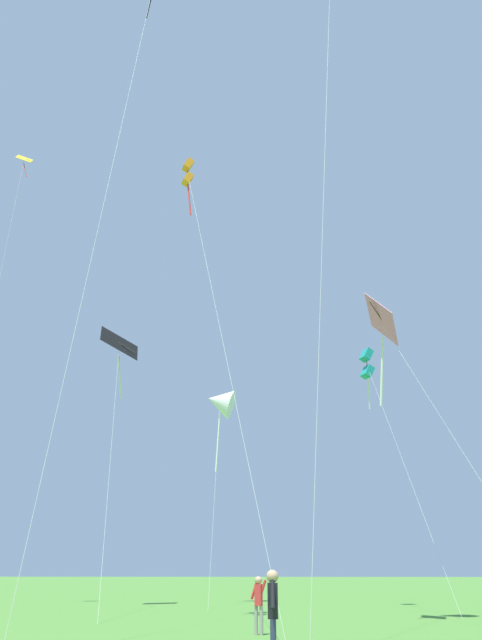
# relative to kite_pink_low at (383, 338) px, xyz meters

# --- Properties ---
(kite_pink_low) EXTENTS (4.52, 7.12, 12.46)m
(kite_pink_low) POSITION_rel_kite_pink_low_xyz_m (0.00, 0.00, 0.00)
(kite_pink_low) COLOR pink
(kite_pink_low) RESTS_ON ground_plane
(kite_teal_box) EXTENTS (2.37, 8.84, 13.58)m
(kite_teal_box) POSITION_rel_kite_pink_low_xyz_m (0.64, 10.68, 1.97)
(kite_teal_box) COLOR teal
(kite_teal_box) RESTS_ON ground_plane
(kite_red_high) EXTENTS (1.09, 9.93, 28.22)m
(kite_red_high) POSITION_rel_kite_pink_low_xyz_m (-9.67, -3.25, 14.84)
(kite_red_high) COLOR red
(kite_red_high) RESTS_ON ground_plane
(kite_yellow_diamond) EXTENTS (1.62, 6.53, 26.47)m
(kite_yellow_diamond) POSITION_rel_kite_pink_low_xyz_m (-19.90, 8.63, 12.47)
(kite_yellow_diamond) COLOR yellow
(kite_yellow_diamond) RESTS_ON ground_plane
(kite_white_distant) EXTENTS (2.05, 8.31, 12.73)m
(kite_white_distant) POSITION_rel_kite_pink_low_xyz_m (-8.05, 14.90, 0.98)
(kite_white_distant) COLOR white
(kite_white_distant) RESTS_ON ground_plane
(kite_black_large) EXTENTS (3.84, 12.64, 15.18)m
(kite_black_large) POSITION_rel_kite_pink_low_xyz_m (-13.44, 10.32, 2.79)
(kite_black_large) COLOR black
(kite_black_large) RESTS_ON ground_plane
(kite_orange_box) EXTENTS (4.25, 8.48, 18.81)m
(kite_orange_box) POSITION_rel_kite_pink_low_xyz_m (-8.02, -1.01, 7.28)
(kite_orange_box) COLOR orange
(kite_orange_box) RESTS_ON ground_plane
(person_foreground_watcher) EXTENTS (0.24, 0.57, 1.79)m
(person_foreground_watcher) POSITION_rel_kite_pink_low_xyz_m (-4.39, -12.11, -9.56)
(person_foreground_watcher) COLOR #2D3351
(person_foreground_watcher) RESTS_ON ground_plane
(person_near_tree) EXTENTS (0.52, 0.23, 1.61)m
(person_near_tree) POSITION_rel_kite_pink_low_xyz_m (-4.96, -4.86, -9.67)
(person_near_tree) COLOR gray
(person_near_tree) RESTS_ON ground_plane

